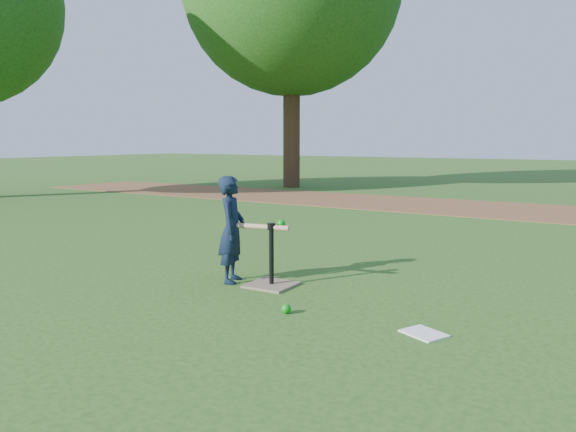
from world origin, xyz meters
The scene contains 7 objects.
ground centered at (0.00, 0.00, 0.00)m, with size 80.00×80.00×0.00m, color #285116.
dirt_strip centered at (0.00, 7.50, 0.01)m, with size 24.00×3.00×0.01m, color brown.
child centered at (-0.48, 0.00, 0.53)m, with size 0.39×0.25×1.06m, color black.
wiffle_ball_ground centered at (0.53, -0.59, 0.04)m, with size 0.08×0.08×0.08m, color #0D8F15.
clipboard centered at (1.64, -0.48, 0.01)m, with size 0.30×0.23×0.01m, color white.
batting_tee centered at (-0.06, 0.07, 0.11)m, with size 0.44×0.44×0.61m.
swing_action centered at (-0.17, 0.07, 0.58)m, with size 0.63×0.22×0.10m.
Camera 1 is at (2.90, -4.33, 1.40)m, focal length 35.00 mm.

